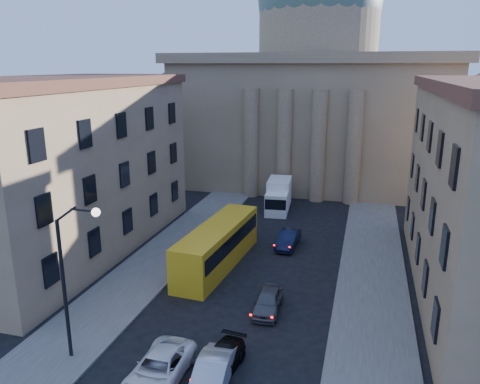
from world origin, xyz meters
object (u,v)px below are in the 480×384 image
Objects in this scene: street_lamp at (71,270)px; car_right_near at (212,375)px; city_bus at (218,244)px; box_truck at (278,196)px.

street_lamp reaches higher than car_right_near.
box_truck is (1.88, 15.91, -0.23)m from city_bus.
box_truck is (-2.42, 30.19, 0.82)m from car_right_near.
city_bus is at bearing -101.53° from box_truck.
car_right_near is at bearing -2.58° from street_lamp.
box_truck is at bearing 79.84° from street_lamp.
box_truck is at bearing 87.69° from city_bus.
street_lamp is 0.73× the size of city_bus.
car_right_near is 30.30m from box_truck.
box_truck is at bearing 91.66° from car_right_near.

